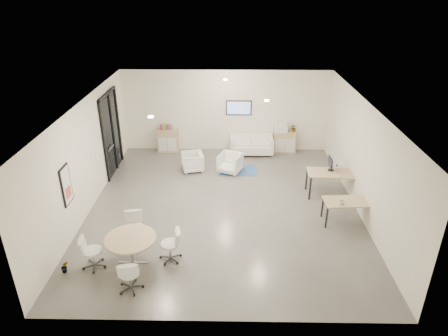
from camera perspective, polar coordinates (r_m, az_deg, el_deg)
room_shell at (r=11.48m, az=-0.03°, el=1.35°), size 9.60×10.60×4.80m
glass_door at (r=14.44m, az=-15.80°, el=5.15°), size 0.09×1.90×2.85m
artwork at (r=10.89m, az=-21.60°, el=-2.32°), size 0.05×0.54×1.04m
wall_tv at (r=15.61m, az=2.12°, el=8.59°), size 0.98×0.06×0.58m
ceiling_spots at (r=11.73m, az=-0.95°, el=10.10°), size 3.14×4.14×0.03m
sideboard_left at (r=16.04m, az=-8.00°, el=3.92°), size 0.81×0.42×0.91m
sideboard_right at (r=16.00m, az=8.64°, el=3.74°), size 0.87×0.42×0.87m
books at (r=15.86m, az=-8.27°, el=5.82°), size 0.47×0.14×0.22m
printer at (r=15.77m, az=8.13°, el=5.76°), size 0.50×0.42×0.35m
loveseat at (r=15.74m, az=3.94°, el=3.24°), size 1.67×0.85×0.62m
blue_rug at (r=14.44m, az=1.97°, el=-0.32°), size 1.38×0.92×0.01m
armchair_left at (r=14.33m, az=-4.54°, el=1.01°), size 0.82×0.86×0.74m
armchair_right at (r=14.16m, az=0.88°, el=0.84°), size 0.95×0.93×0.77m
desk_rear at (r=12.99m, az=15.11°, el=-0.93°), size 1.56×0.85×0.79m
desk_front at (r=11.68m, az=17.28°, el=-4.82°), size 1.37×0.75×0.70m
monitor at (r=12.97m, az=14.95°, el=0.62°), size 0.20×0.50×0.44m
round_table at (r=9.89m, az=-13.18°, el=-10.09°), size 1.22×1.22×0.74m
meeting_chairs at (r=10.03m, az=-13.04°, el=-11.23°), size 2.47×2.47×0.82m
plant_cabinet at (r=15.84m, az=9.96°, el=5.56°), size 0.31×0.34×0.24m
plant_floor at (r=10.43m, az=-21.74°, el=-13.34°), size 0.27×0.36×0.14m
cup at (r=11.40m, az=16.46°, el=-4.71°), size 0.13×0.11×0.13m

